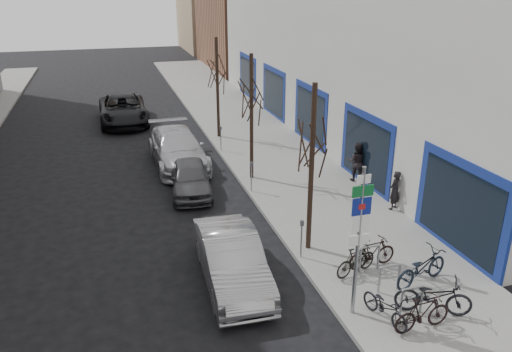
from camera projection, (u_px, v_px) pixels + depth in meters
ground at (264, 334)px, 12.41m from camera, size 120.00×120.00×0.00m
sidewalk_east at (292, 174)px, 22.50m from camera, size 5.00×70.00×0.15m
commercial_building at (457, 39)px, 29.42m from camera, size 20.00×32.00×10.00m
brick_building_far at (267, 26)px, 50.10m from camera, size 12.00×14.00×8.00m
tan_building_far at (234, 12)px, 63.43m from camera, size 13.00×12.00×9.00m
highway_sign_pole at (359, 234)px, 12.15m from camera, size 0.55×0.10×4.20m
bike_rack at (389, 275)px, 13.72m from camera, size 0.66×2.26×0.83m
tree_near at (313, 130)px, 14.73m from camera, size 1.80×1.80×5.50m
tree_mid at (251, 88)px, 20.52m from camera, size 1.80×1.80×5.50m
tree_far at (217, 64)px, 26.32m from camera, size 1.80×1.80×5.50m
meter_front at (302, 235)px, 15.32m from camera, size 0.10×0.08×1.27m
meter_mid at (251, 174)px, 20.23m from camera, size 0.10×0.08×1.27m
meter_back at (221, 136)px, 25.13m from camera, size 0.10×0.08×1.27m
bike_near_left at (386, 305)px, 12.52m from camera, size 0.81×1.63×0.96m
bike_near_right at (423, 313)px, 12.18m from camera, size 1.62×0.57×0.97m
bike_mid_curb at (422, 265)px, 14.04m from camera, size 2.05×1.13×1.20m
bike_mid_inner at (356, 260)px, 14.54m from camera, size 1.59×0.89×0.92m
bike_far_curb at (434, 293)px, 12.77m from camera, size 2.00×1.42×1.19m
bike_far_inner at (372, 253)px, 14.88m from camera, size 1.67×0.66×0.99m
parked_car_front at (232, 260)px, 14.28m from camera, size 1.77×4.65×1.51m
parked_car_mid at (190, 177)px, 20.49m from camera, size 2.03×4.12×1.35m
parked_car_back at (178, 148)px, 23.55m from camera, size 2.46×5.76×1.65m
lane_car at (123, 109)px, 30.65m from camera, size 2.82×6.08×1.69m
pedestrian_near at (395, 190)px, 18.64m from camera, size 0.66×0.60×1.52m
pedestrian_far at (357, 161)px, 21.30m from camera, size 0.77×0.70×1.72m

